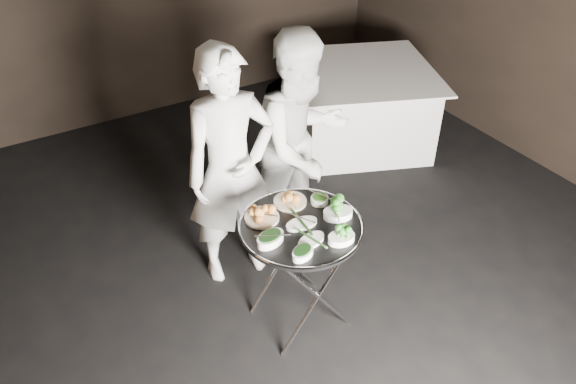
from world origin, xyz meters
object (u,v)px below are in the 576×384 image
serving_tray (301,227)px  dining_table (360,106)px  waiter_right (302,144)px  waiter_left (231,170)px  tray_stand (300,270)px

serving_tray → dining_table: bearing=44.0°
serving_tray → waiter_right: (0.46, 0.73, 0.05)m
waiter_left → dining_table: waiter_left is taller
waiter_left → tray_stand: bearing=-74.0°
waiter_left → dining_table: size_ratio=1.30×
tray_stand → dining_table: size_ratio=0.60×
serving_tray → waiter_left: (-0.13, 0.66, 0.07)m
tray_stand → serving_tray: size_ratio=1.05×
waiter_right → serving_tray: bearing=-132.2°
serving_tray → waiter_left: bearing=101.2°
waiter_right → waiter_left: bearing=176.6°
waiter_left → waiter_right: size_ratio=1.02×
tray_stand → waiter_left: 0.79m
tray_stand → waiter_right: 0.95m
serving_tray → waiter_right: waiter_right is taller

